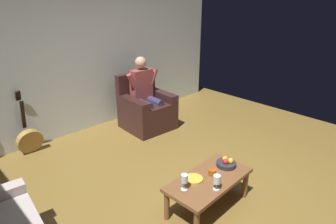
{
  "coord_description": "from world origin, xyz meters",
  "views": [
    {
      "loc": [
        2.32,
        1.72,
        2.26
      ],
      "look_at": [
        -0.4,
        -1.11,
        0.67
      ],
      "focal_mm": 31.53,
      "sensor_mm": 36.0,
      "label": 1
    }
  ],
  "objects_px": {
    "armchair": "(146,110)",
    "decorative_dish": "(194,179)",
    "wine_glass_near": "(217,180)",
    "wine_glass_far": "(184,179)",
    "fruit_bowl": "(226,163)",
    "guitar": "(29,139)",
    "candle_jar": "(212,172)",
    "person_seated": "(145,91)",
    "coffee_table": "(209,183)"
  },
  "relations": [
    {
      "from": "armchair",
      "to": "decorative_dish",
      "type": "distance_m",
      "value": 2.31
    },
    {
      "from": "wine_glass_near",
      "to": "wine_glass_far",
      "type": "bearing_deg",
      "value": -43.38
    },
    {
      "from": "fruit_bowl",
      "to": "guitar",
      "type": "bearing_deg",
      "value": -63.72
    },
    {
      "from": "wine_glass_far",
      "to": "candle_jar",
      "type": "height_order",
      "value": "wine_glass_far"
    },
    {
      "from": "person_seated",
      "to": "guitar",
      "type": "distance_m",
      "value": 1.98
    },
    {
      "from": "person_seated",
      "to": "coffee_table",
      "type": "xyz_separation_m",
      "value": [
        0.9,
        2.16,
        -0.34
      ]
    },
    {
      "from": "guitar",
      "to": "fruit_bowl",
      "type": "relative_size",
      "value": 4.18
    },
    {
      "from": "guitar",
      "to": "candle_jar",
      "type": "bearing_deg",
      "value": 111.49
    },
    {
      "from": "coffee_table",
      "to": "wine_glass_far",
      "type": "bearing_deg",
      "value": -8.47
    },
    {
      "from": "guitar",
      "to": "fruit_bowl",
      "type": "xyz_separation_m",
      "value": [
        -1.3,
        2.64,
        0.21
      ]
    },
    {
      "from": "armchair",
      "to": "decorative_dish",
      "type": "xyz_separation_m",
      "value": [
        1.04,
        2.06,
        0.07
      ]
    },
    {
      "from": "guitar",
      "to": "wine_glass_far",
      "type": "distance_m",
      "value": 2.69
    },
    {
      "from": "person_seated",
      "to": "wine_glass_far",
      "type": "relative_size",
      "value": 7.12
    },
    {
      "from": "armchair",
      "to": "person_seated",
      "type": "xyz_separation_m",
      "value": [
        -0.0,
        -0.01,
        0.34
      ]
    },
    {
      "from": "fruit_bowl",
      "to": "wine_glass_far",
      "type": "bearing_deg",
      "value": -2.95
    },
    {
      "from": "guitar",
      "to": "fruit_bowl",
      "type": "bearing_deg",
      "value": 116.28
    },
    {
      "from": "candle_jar",
      "to": "wine_glass_near",
      "type": "bearing_deg",
      "value": 47.64
    },
    {
      "from": "coffee_table",
      "to": "fruit_bowl",
      "type": "height_order",
      "value": "fruit_bowl"
    },
    {
      "from": "coffee_table",
      "to": "wine_glass_far",
      "type": "relative_size",
      "value": 5.81
    },
    {
      "from": "wine_glass_far",
      "to": "decorative_dish",
      "type": "xyz_separation_m",
      "value": [
        -0.2,
        -0.04,
        -0.11
      ]
    },
    {
      "from": "decorative_dish",
      "to": "wine_glass_near",
      "type": "bearing_deg",
      "value": 99.2
    },
    {
      "from": "coffee_table",
      "to": "guitar",
      "type": "relative_size",
      "value": 1.08
    },
    {
      "from": "coffee_table",
      "to": "fruit_bowl",
      "type": "xyz_separation_m",
      "value": [
        -0.34,
        -0.02,
        0.1
      ]
    },
    {
      "from": "wine_glass_near",
      "to": "candle_jar",
      "type": "distance_m",
      "value": 0.27
    },
    {
      "from": "person_seated",
      "to": "wine_glass_near",
      "type": "relative_size",
      "value": 7.59
    },
    {
      "from": "candle_jar",
      "to": "wine_glass_far",
      "type": "bearing_deg",
      "value": -4.92
    },
    {
      "from": "coffee_table",
      "to": "candle_jar",
      "type": "bearing_deg",
      "value": -168.14
    },
    {
      "from": "wine_glass_near",
      "to": "wine_glass_far",
      "type": "distance_m",
      "value": 0.33
    },
    {
      "from": "wine_glass_near",
      "to": "candle_jar",
      "type": "relative_size",
      "value": 1.97
    },
    {
      "from": "wine_glass_near",
      "to": "decorative_dish",
      "type": "distance_m",
      "value": 0.29
    },
    {
      "from": "armchair",
      "to": "coffee_table",
      "type": "xyz_separation_m",
      "value": [
        0.9,
        2.15,
        0.0
      ]
    },
    {
      "from": "wine_glass_far",
      "to": "wine_glass_near",
      "type": "bearing_deg",
      "value": 136.62
    },
    {
      "from": "person_seated",
      "to": "wine_glass_near",
      "type": "height_order",
      "value": "person_seated"
    },
    {
      "from": "wine_glass_far",
      "to": "coffee_table",
      "type": "bearing_deg",
      "value": 171.53
    },
    {
      "from": "armchair",
      "to": "coffee_table",
      "type": "relative_size",
      "value": 0.93
    },
    {
      "from": "guitar",
      "to": "wine_glass_near",
      "type": "relative_size",
      "value": 5.74
    },
    {
      "from": "armchair",
      "to": "coffee_table",
      "type": "bearing_deg",
      "value": 70.47
    },
    {
      "from": "fruit_bowl",
      "to": "candle_jar",
      "type": "distance_m",
      "value": 0.26
    },
    {
      "from": "person_seated",
      "to": "wine_glass_far",
      "type": "xyz_separation_m",
      "value": [
        1.24,
        2.11,
        -0.16
      ]
    },
    {
      "from": "armchair",
      "to": "wine_glass_near",
      "type": "relative_size",
      "value": 5.77
    },
    {
      "from": "wine_glass_far",
      "to": "armchair",
      "type": "bearing_deg",
      "value": -120.5
    },
    {
      "from": "decorative_dish",
      "to": "coffee_table",
      "type": "bearing_deg",
      "value": 147.77
    },
    {
      "from": "fruit_bowl",
      "to": "wine_glass_near",
      "type": "bearing_deg",
      "value": 23.6
    },
    {
      "from": "coffee_table",
      "to": "guitar",
      "type": "distance_m",
      "value": 2.83
    },
    {
      "from": "person_seated",
      "to": "wine_glass_far",
      "type": "distance_m",
      "value": 2.45
    },
    {
      "from": "wine_glass_near",
      "to": "armchair",
      "type": "bearing_deg",
      "value": -113.21
    },
    {
      "from": "armchair",
      "to": "fruit_bowl",
      "type": "distance_m",
      "value": 2.21
    },
    {
      "from": "person_seated",
      "to": "candle_jar",
      "type": "distance_m",
      "value": 2.31
    },
    {
      "from": "decorative_dish",
      "to": "candle_jar",
      "type": "relative_size",
      "value": 2.29
    },
    {
      "from": "wine_glass_far",
      "to": "candle_jar",
      "type": "xyz_separation_m",
      "value": [
        -0.41,
        0.04,
        -0.09
      ]
    }
  ]
}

